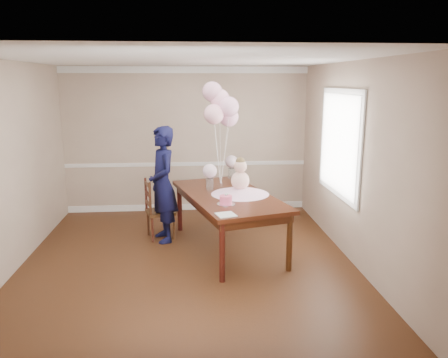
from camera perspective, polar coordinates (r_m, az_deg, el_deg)
floor at (r=6.14m, az=-4.75°, el=-10.73°), size 4.50×5.00×0.00m
ceiling at (r=5.64m, az=-5.27°, el=15.33°), size 4.50×5.00×0.02m
wall_back at (r=8.20m, az=-4.94°, el=5.06°), size 4.50×0.02×2.70m
wall_front at (r=3.32m, az=-5.14°, el=-6.51°), size 4.50×0.02×2.70m
wall_left at (r=6.18m, az=-26.36°, el=1.24°), size 0.02×5.00×2.70m
wall_right at (r=6.15m, az=16.48°, el=2.00°), size 0.02×5.00×2.70m
chair_rail_trim at (r=8.27m, az=-4.88°, el=1.96°), size 4.50×0.02×0.07m
crown_molding at (r=8.12m, az=-5.12°, el=14.03°), size 4.50×0.02×0.12m
baseboard_trim at (r=8.46m, az=-4.77°, el=-3.64°), size 4.50×0.02×0.12m
window_frame at (r=6.57m, az=14.86°, el=4.53°), size 0.02×1.66×1.56m
window_blinds at (r=6.56m, az=14.72°, el=4.53°), size 0.01×1.50×1.40m
dining_table_top at (r=6.34m, az=0.53°, el=-2.21°), size 1.67×2.43×0.06m
table_apron at (r=6.36m, az=0.52°, el=-2.94°), size 1.53×2.30×0.11m
table_leg_fl at (r=5.41m, az=-0.24°, el=-9.54°), size 0.10×0.10×0.78m
table_leg_fr at (r=5.78m, az=8.55°, el=-8.21°), size 0.10×0.10×0.78m
table_leg_bl at (r=7.25m, az=-5.81°, el=-3.76°), size 0.10×0.10×0.78m
table_leg_br at (r=7.53m, az=1.06°, el=-3.07°), size 0.10×0.10×0.78m
baby_skirt at (r=6.33m, az=2.11°, el=-1.47°), size 1.04×1.04×0.11m
baby_torso at (r=6.30m, az=2.12°, el=-0.20°), size 0.27×0.27×0.27m
baby_head at (r=6.25m, az=2.14°, el=1.68°), size 0.19×0.19×0.19m
baby_hair at (r=6.24m, az=2.14°, el=2.28°), size 0.13×0.13×0.13m
cake_platter at (r=5.81m, az=0.24°, el=-3.30°), size 0.30×0.30×0.01m
birthday_cake at (r=5.79m, az=0.24°, el=-2.73°), size 0.21×0.21×0.11m
cake_flower_a at (r=5.77m, az=0.24°, el=-2.04°), size 0.03×0.03×0.03m
cake_flower_b at (r=5.80m, az=0.47°, el=-1.96°), size 0.03×0.03×0.03m
rose_vase_near at (r=6.56m, az=-1.86°, el=-0.66°), size 0.14×0.14×0.18m
roses_near at (r=6.52m, az=-1.88°, el=1.05°), size 0.21×0.21×0.21m
rose_vase_far at (r=7.32m, az=0.98°, el=0.75°), size 0.14×0.14×0.18m
roses_far at (r=7.28m, az=0.98°, el=2.28°), size 0.21×0.21×0.21m
napkin at (r=5.35m, az=0.25°, el=-4.68°), size 0.27×0.27×0.01m
balloon_weight at (r=6.92m, az=-0.42°, el=-0.60°), size 0.05×0.05×0.02m
balloon_a at (r=6.72m, az=-1.33°, el=8.46°), size 0.31×0.31×0.31m
balloon_b at (r=6.73m, az=0.63°, el=9.42°), size 0.31×0.31×0.31m
balloon_c at (r=6.85m, az=-0.58°, el=10.41°), size 0.31×0.31×0.31m
balloon_d at (r=6.83m, az=-1.54°, el=11.32°), size 0.31×0.31×0.31m
balloon_e at (r=6.90m, az=0.63°, el=8.12°), size 0.31×0.31×0.31m
balloon_ribbon_a at (r=6.81m, az=-0.86°, el=3.17°), size 0.10×0.03×0.93m
balloon_ribbon_b at (r=6.82m, az=0.09°, el=3.65°), size 0.12×0.03×1.04m
balloon_ribbon_c at (r=6.87m, az=-0.50°, el=4.19°), size 0.01×0.11×1.15m
balloon_ribbon_d at (r=6.85m, az=-0.97°, el=4.63°), size 0.12×0.09×1.26m
balloon_ribbon_e at (r=6.91m, az=0.10°, el=3.07°), size 0.13×0.12×0.86m
dining_chair_seat at (r=6.96m, az=-8.31°, el=-4.27°), size 0.51×0.51×0.05m
chair_leg_fl at (r=6.84m, az=-9.31°, el=-6.55°), size 0.05×0.05×0.40m
chair_leg_fr at (r=6.91m, az=-6.57°, el=-6.26°), size 0.05×0.05×0.40m
chair_leg_bl at (r=7.15m, az=-9.86°, el=-5.71°), size 0.05×0.05×0.40m
chair_leg_br at (r=7.22m, az=-7.24°, el=-5.44°), size 0.05×0.05×0.40m
chair_back_post_l at (r=6.69m, az=-9.62°, el=-2.61°), size 0.05×0.05×0.52m
chair_back_post_r at (r=7.01m, az=-10.17°, el=-1.92°), size 0.05×0.05×0.52m
chair_slat_low at (r=6.88m, az=-9.86°, el=-3.16°), size 0.13×0.37×0.05m
chair_slat_mid at (r=6.84m, az=-9.91°, el=-1.96°), size 0.13×0.37×0.05m
chair_slat_top at (r=6.80m, az=-9.96°, el=-0.74°), size 0.13×0.37×0.05m
woman at (r=6.72m, az=-8.00°, el=-0.72°), size 0.61×0.75×1.78m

